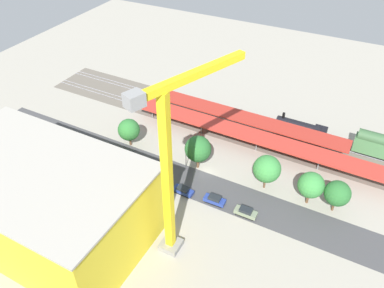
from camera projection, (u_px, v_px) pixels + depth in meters
The scene contains 23 objects.
ground_plane at pixel (205, 172), 87.52m from camera, with size 188.32×188.32×0.00m, color #9E998C.
rail_bed at pixel (238, 126), 101.91m from camera, with size 117.70×14.82×0.01m, color #665E54.
street_asphalt at pixel (197, 184), 84.37m from camera, with size 117.70×9.00×0.01m, color #424244.
track_rails at pixel (238, 126), 101.80m from camera, with size 117.68×10.82×0.12m.
platform_canopy_near at pixel (258, 137), 91.50m from camera, with size 67.02×6.77×4.28m.
platform_canopy_far at pixel (247, 118), 97.34m from camera, with size 51.04×6.37×4.49m.
locomotive at pixel (303, 130), 97.32m from camera, with size 14.29×3.33×5.37m.
parked_car_0 at pixel (246, 212), 76.97m from camera, with size 4.59×1.94×1.68m.
parked_car_1 at pixel (215, 200), 79.63m from camera, with size 4.58×1.88×1.72m.
parked_car_2 at pixel (183, 191), 81.86m from camera, with size 4.65×2.13×1.61m.
parked_car_3 at pixel (158, 182), 84.04m from camera, with size 4.30×1.88×1.64m.
parked_car_4 at pixel (132, 171), 86.80m from camera, with size 4.30×2.00×1.70m.
parked_car_5 at pixel (105, 159), 89.88m from camera, with size 4.27×1.86×1.80m.
construction_building at pixel (42, 201), 70.01m from camera, with size 39.06×23.19×15.19m, color yellow.
construction_roof_slab at pixel (31, 170), 65.22m from camera, with size 39.66×23.79×0.40m, color #ADA89E.
tower_crane at pixel (172, 164), 59.61m from camera, with size 9.28×20.43×34.75m.
box_truck_0 at pixel (71, 161), 88.17m from camera, with size 8.44×2.74×3.38m.
street_tree_0 at pixel (198, 149), 85.66m from camera, with size 6.04×6.04×8.43m.
street_tree_1 at pixel (267, 169), 80.34m from camera, with size 5.95×5.95×8.38m.
street_tree_2 at pixel (311, 185), 77.07m from camera, with size 5.43×5.43×7.74m.
street_tree_3 at pixel (337, 193), 75.45m from camera, with size 5.24×5.24×7.46m.
street_tree_4 at pixel (129, 130), 92.82m from camera, with size 5.38×5.38×7.30m.
traffic_light at pixel (186, 153), 86.62m from camera, with size 0.50×0.36×6.06m.
Camera 1 is at (-26.65, 59.40, 58.93)m, focal length 35.75 mm.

